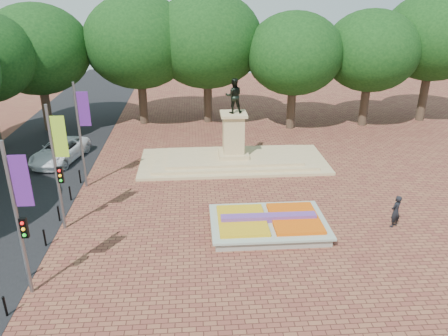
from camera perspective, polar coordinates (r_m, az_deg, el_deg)
name	(u,v)px	position (r m, az deg, el deg)	size (l,w,h in m)	color
ground	(246,213)	(25.96, 2.85, -5.86)	(90.00, 90.00, 0.00)	brown
asphalt_street	(16,185)	(32.58, -25.55, -2.02)	(9.00, 90.00, 0.02)	black
flower_bed	(269,223)	(24.19, 5.87, -7.21)	(6.30, 4.30, 0.91)	gray
monument	(233,152)	(32.85, 1.22, 2.14)	(14.00, 6.00, 6.40)	tan
tree_row_back	(249,54)	(41.38, 3.29, 14.65)	(44.80, 8.80, 10.43)	#3B2820
banner_poles	(56,165)	(24.04, -21.14, 0.35)	(0.88, 11.17, 7.00)	slate
bollard_row	(52,224)	(25.43, -21.56, -6.86)	(0.12, 13.12, 0.98)	black
van	(60,151)	(35.49, -20.67, 2.08)	(2.65, 5.75, 1.60)	white
pedestrian	(396,211)	(25.89, 21.51, -5.29)	(0.68, 0.45, 1.87)	black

